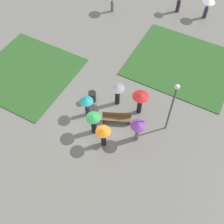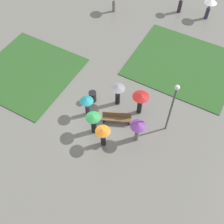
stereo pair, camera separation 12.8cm
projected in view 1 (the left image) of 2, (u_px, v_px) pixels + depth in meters
name	position (u px, v px, depth m)	size (l,w,h in m)	color
ground_plane	(97.00, 121.00, 19.65)	(90.00, 90.00, 0.00)	slate
lawn_patch_near	(27.00, 73.00, 22.25)	(7.06, 7.12, 0.06)	#2D5B26
lawn_patch_far	(182.00, 64.00, 22.85)	(8.18, 7.10, 0.06)	#2D5B26
park_bench	(117.00, 117.00, 19.23)	(1.98, 1.19, 0.90)	brown
lamp_post	(173.00, 103.00, 16.96)	(0.32, 0.32, 4.48)	#474C51
trash_bin	(92.00, 97.00, 20.33)	(0.57, 0.57, 0.87)	#232326
crowd_person_grey	(118.00, 91.00, 19.47)	(1.01, 1.01, 1.90)	black
crowd_person_orange	(103.00, 134.00, 17.56)	(0.97, 0.97, 1.78)	black
crowd_person_green	(94.00, 121.00, 18.16)	(0.99, 0.99, 1.85)	black
crowd_person_red	(140.00, 99.00, 18.93)	(1.14, 1.14, 1.96)	black
crowd_person_teal	(87.00, 104.00, 18.97)	(0.92, 0.92, 1.74)	#2D2333
crowd_person_purple	(138.00, 127.00, 17.61)	(1.02, 1.02, 1.89)	slate
lone_walker_mid_plaza	(180.00, 0.00, 25.94)	(0.92, 0.92, 1.89)	#2D2333
lone_walker_near_lawn	(208.00, 4.00, 25.26)	(1.13, 1.13, 1.90)	#282D47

